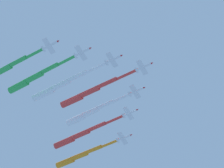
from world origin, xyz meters
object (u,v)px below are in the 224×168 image
jet_starboard_mid (34,78)px  jet_port_outer (79,156)px  jet_lead (89,92)px  jet_port_inner (91,112)px  jet_port_mid (80,135)px  jet_starboard_outer (3,70)px  jet_starboard_inner (60,85)px

jet_starboard_mid → jet_port_outer: (-37.44, 45.71, -3.25)m
jet_lead → jet_port_inner: (-11.91, 7.35, -0.30)m
jet_port_mid → jet_starboard_outer: jet_port_mid is taller
jet_port_inner → jet_port_mid: size_ratio=0.89×
jet_lead → jet_starboard_inner: 15.54m
jet_starboard_outer → jet_starboard_mid: bearing=79.8°
jet_port_inner → jet_port_outer: jet_port_inner is taller
jet_port_inner → jet_starboard_outer: bearing=-85.5°
jet_starboard_outer → jet_port_outer: bearing=119.6°
jet_port_mid → jet_lead: bearing=-19.0°
jet_starboard_inner → jet_port_inner: bearing=110.7°
jet_port_outer → jet_lead: bearing=-21.4°
jet_starboard_inner → jet_port_mid: bearing=136.5°
jet_port_inner → jet_starboard_outer: jet_port_inner is taller
jet_port_inner → jet_starboard_mid: bearing=-79.4°
jet_port_mid → jet_port_outer: bearing=152.9°
jet_starboard_inner → jet_port_outer: bearing=140.9°
jet_port_mid → jet_starboard_mid: size_ratio=1.08×
jet_port_mid → jet_starboard_mid: jet_port_mid is taller
jet_starboard_inner → jet_lead: bearing=77.4°
jet_port_outer → jet_starboard_inner: bearing=-39.1°
jet_lead → jet_starboard_outer: jet_lead is taller
jet_port_mid → jet_port_inner: bearing=-9.6°
jet_starboard_mid → jet_starboard_outer: size_ratio=1.03×
jet_port_inner → jet_starboard_mid: size_ratio=0.96×
jet_port_inner → jet_starboard_outer: (4.04, -51.79, -1.20)m
jet_starboard_outer → jet_port_mid: bearing=112.3°
jet_starboard_inner → jet_starboard_outer: size_ratio=1.09×
jet_lead → jet_port_inner: jet_lead is taller
jet_starboard_mid → jet_port_mid: bearing=122.6°
jet_port_inner → jet_lead: bearing=-31.7°
jet_lead → jet_port_mid: bearing=161.0°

